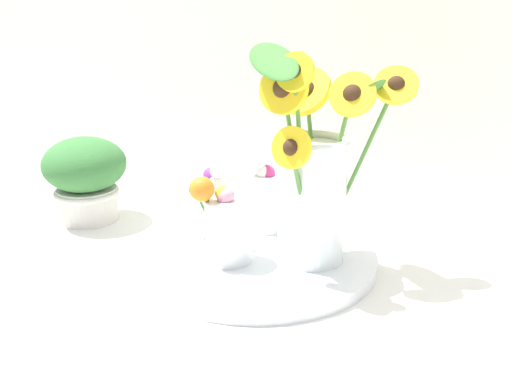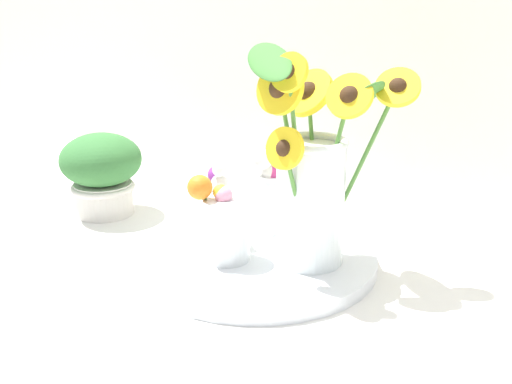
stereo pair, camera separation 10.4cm
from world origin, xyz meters
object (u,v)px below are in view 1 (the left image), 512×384
mason_jar_sunflowers (313,178)px  vase_bulb_right (213,208)px  vase_small_back (266,195)px  vase_small_center (226,225)px  potted_plant (85,175)px  serving_tray (256,258)px

mason_jar_sunflowers → vase_bulb_right: 0.21m
vase_small_back → vase_small_center: bearing=-83.3°
potted_plant → vase_small_center: bearing=-7.2°
serving_tray → vase_small_back: size_ratio=2.72×
serving_tray → vase_small_back: bearing=112.7°
serving_tray → potted_plant: (-0.42, -0.01, 0.09)m
vase_small_back → mason_jar_sunflowers: bearing=-27.9°
vase_small_center → vase_small_back: vase_small_back is taller
vase_bulb_right → potted_plant: bearing=-177.5°
vase_small_center → potted_plant: size_ratio=0.86×
vase_bulb_right → potted_plant: size_ratio=0.86×
mason_jar_sunflowers → potted_plant: mason_jar_sunflowers is taller
serving_tray → vase_small_back: (-0.04, 0.10, 0.08)m
vase_bulb_right → vase_small_center: bearing=-40.7°
mason_jar_sunflowers → vase_small_center: mason_jar_sunflowers is taller
vase_bulb_right → mason_jar_sunflowers: bearing=6.3°
vase_small_center → vase_small_back: 0.16m
vase_bulb_right → vase_small_back: size_ratio=0.98×
serving_tray → mason_jar_sunflowers: 0.19m
serving_tray → vase_bulb_right: (-0.10, 0.01, 0.07)m
vase_small_center → potted_plant: bearing=172.8°
vase_small_back → potted_plant: vase_small_back is taller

